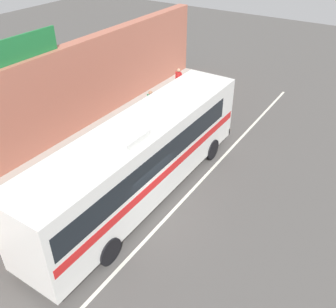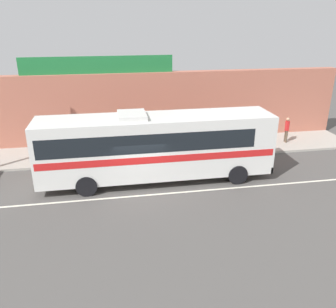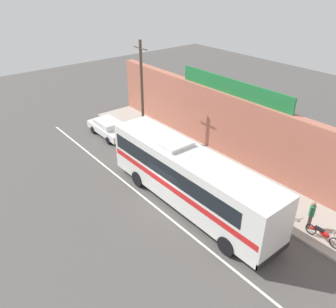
{
  "view_description": "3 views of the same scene",
  "coord_description": "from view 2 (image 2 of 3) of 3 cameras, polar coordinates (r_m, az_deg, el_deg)",
  "views": [
    {
      "loc": [
        -8.94,
        -6.84,
        10.42
      ],
      "look_at": [
        2.59,
        0.63,
        1.3
      ],
      "focal_mm": 39.44,
      "sensor_mm": 36.0,
      "label": 1
    },
    {
      "loc": [
        -1.36,
        -16.03,
        8.24
      ],
      "look_at": [
        1.66,
        1.19,
        1.33
      ],
      "focal_mm": 37.2,
      "sensor_mm": 36.0,
      "label": 2
    },
    {
      "loc": [
        12.91,
        -10.35,
        12.61
      ],
      "look_at": [
        -1.83,
        1.55,
        2.08
      ],
      "focal_mm": 35.96,
      "sensor_mm": 36.0,
      "label": 3
    }
  ],
  "objects": [
    {
      "name": "ground_plane",
      "position": [
        18.07,
        -4.55,
        -5.62
      ],
      "size": [
        70.0,
        70.0,
        0.0
      ],
      "primitive_type": "plane",
      "color": "#4F4C49"
    },
    {
      "name": "sidewalk_slab",
      "position": [
        22.79,
        -5.85,
        0.45
      ],
      "size": [
        30.0,
        3.6,
        0.14
      ],
      "primitive_type": "cube",
      "color": "#A8A399",
      "rests_on": "ground_plane"
    },
    {
      "name": "storefront_facade",
      "position": [
        24.14,
        -6.47,
        7.44
      ],
      "size": [
        30.0,
        0.7,
        4.8
      ],
      "primitive_type": "cube",
      "color": "#B26651",
      "rests_on": "ground_plane"
    },
    {
      "name": "storefront_billboard",
      "position": [
        23.56,
        -11.47,
        14.12
      ],
      "size": [
        9.79,
        0.12,
        1.1
      ],
      "primitive_type": "cube",
      "color": "#1E7538",
      "rests_on": "storefront_facade"
    },
    {
      "name": "road_center_stripe",
      "position": [
        17.37,
        -4.29,
        -6.8
      ],
      "size": [
        30.0,
        0.14,
        0.01
      ],
      "primitive_type": "cube",
      "color": "silver",
      "rests_on": "ground_plane"
    },
    {
      "name": "intercity_bus",
      "position": [
        18.11,
        -2.2,
        1.63
      ],
      "size": [
        12.16,
        2.6,
        3.78
      ],
      "color": "silver",
      "rests_on": "ground_plane"
    },
    {
      "name": "motorcycle_orange",
      "position": [
        22.62,
        6.8,
        1.59
      ],
      "size": [
        1.86,
        0.56,
        0.94
      ],
      "color": "black",
      "rests_on": "sidewalk_slab"
    },
    {
      "name": "motorcycle_blue",
      "position": [
        23.39,
        13.44,
        1.81
      ],
      "size": [
        1.94,
        0.56,
        0.94
      ],
      "color": "black",
      "rests_on": "sidewalk_slab"
    },
    {
      "name": "pedestrian_near_shop",
      "position": [
        25.18,
        18.91,
        4.07
      ],
      "size": [
        0.3,
        0.48,
        1.75
      ],
      "color": "brown",
      "rests_on": "sidewalk_slab"
    },
    {
      "name": "pedestrian_by_curb",
      "position": [
        23.16,
        11.05,
        3.36
      ],
      "size": [
        0.3,
        0.48,
        1.74
      ],
      "color": "brown",
      "rests_on": "sidewalk_slab"
    }
  ]
}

